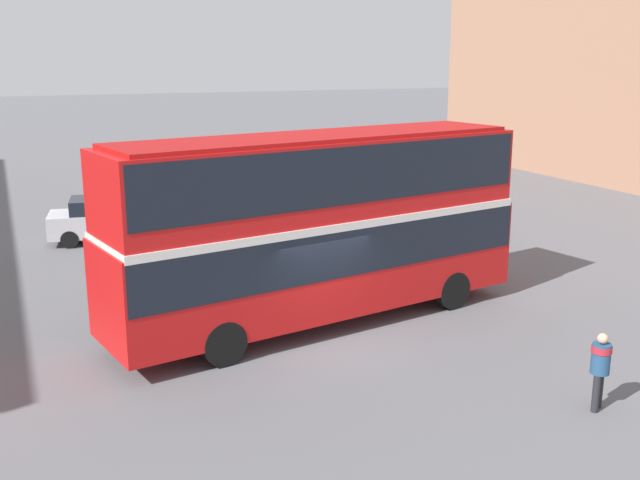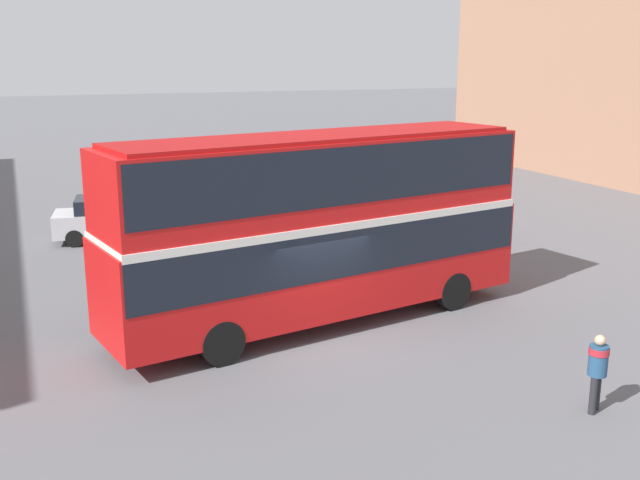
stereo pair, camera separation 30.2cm
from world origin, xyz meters
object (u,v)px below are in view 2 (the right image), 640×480
(pedestrian_foreground, at_px, (598,365))
(parked_car_kerb_near, at_px, (428,218))
(double_decker_bus, at_px, (320,217))
(parked_car_kerb_far, at_px, (109,218))

(pedestrian_foreground, bearing_deg, parked_car_kerb_near, -49.75)
(double_decker_bus, xyz_separation_m, parked_car_kerb_far, (-3.92, 11.16, -1.96))
(parked_car_kerb_near, height_order, parked_car_kerb_far, parked_car_kerb_far)
(double_decker_bus, bearing_deg, pedestrian_foreground, -76.41)
(double_decker_bus, height_order, pedestrian_foreground, double_decker_bus)
(pedestrian_foreground, height_order, parked_car_kerb_far, parked_car_kerb_far)
(pedestrian_foreground, relative_size, parked_car_kerb_far, 0.37)
(double_decker_bus, relative_size, pedestrian_foreground, 7.23)
(double_decker_bus, distance_m, pedestrian_foreground, 7.55)
(pedestrian_foreground, relative_size, parked_car_kerb_near, 0.37)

